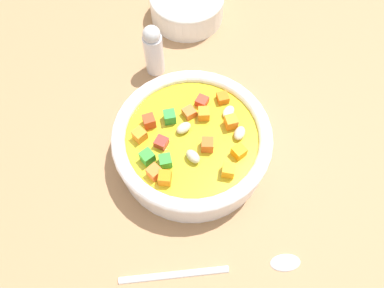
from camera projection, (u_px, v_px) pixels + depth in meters
The scene contains 5 objects.
ground_plane at pixel (192, 156), 53.85cm from camera, with size 140.00×140.00×2.00cm, color #9E754F.
soup_bowl_main at pixel (192, 142), 50.28cm from camera, with size 20.64×20.64×6.24cm.
spoon at pixel (223, 269), 45.23cm from camera, with size 16.08×16.76×0.96cm.
side_bowl_small at pixel (187, 5), 63.03cm from camera, with size 12.15×12.15×4.62cm.
pepper_shaker at pixel (153, 50), 55.97cm from camera, with size 2.87×2.87×8.77cm.
Camera 1 is at (-15.44, 18.15, 47.32)cm, focal length 35.88 mm.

